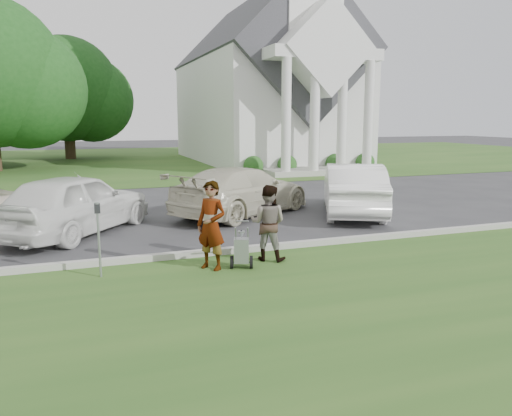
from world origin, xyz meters
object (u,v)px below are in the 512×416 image
church (266,75)px  parking_meter_near (98,231)px  car_d (353,189)px  person_right (268,223)px  person_left (211,226)px  car_b (75,203)px  striping_cart (242,251)px  car_c (242,191)px  tree_back (67,94)px

church → parking_meter_near: bearing=-117.5°
car_d → person_right: bearing=67.9°
person_left → person_right: bearing=60.4°
car_b → parking_meter_near: bearing=134.2°
striping_cart → car_b: size_ratio=0.20×
striping_cart → car_c: bearing=91.2°
car_d → striping_cart: bearing=66.2°
striping_cart → person_left: bearing=-174.1°
church → car_c: (-7.65, -18.22, -5.18)m
person_right → striping_cart: bearing=62.9°
tree_back → car_d: (8.71, -26.17, -3.92)m
church → person_right: size_ratio=14.86×
car_c → church: bearing=-56.1°
striping_cart → car_c: car_c is taller
tree_back → striping_cart: size_ratio=9.85×
person_left → parking_meter_near: person_left is taller
striping_cart → person_right: person_right is taller
car_c → tree_back: bearing=-21.3°
car_b → car_d: size_ratio=0.98×
tree_back → striping_cart: bearing=-83.3°
parking_meter_near → person_right: bearing=0.6°
church → parking_meter_near: size_ratio=16.44×
striping_cart → parking_meter_near: size_ratio=0.67×
church → tree_back: church is taller
person_left → car_c: 5.84m
person_left → person_right: (1.30, 0.24, -0.08)m
church → striping_cart: (-9.44, -23.69, -5.58)m
tree_back → car_b: (0.41, -26.19, -3.91)m
tree_back → person_right: tree_back is taller
church → tree_back: 14.77m
car_c → person_right: bearing=134.7°
striping_cart → car_b: bearing=145.1°
striping_cart → car_b: car_b is taller
striping_cart → car_b: 5.42m
striping_cart → parking_meter_near: 2.81m
tree_back → striping_cart: 31.08m
parking_meter_near → car_b: 4.06m
church → person_right: 25.42m
person_left → car_d: (5.73, 4.26, -0.09)m
striping_cart → car_d: car_d is taller
church → car_b: (-12.60, -19.32, -5.12)m
striping_cart → car_c: size_ratio=0.19×
church → car_c: 20.43m
tree_back → car_b: 26.48m
person_right → car_c: person_right is taller
car_b → person_left: bearing=159.4°
tree_back → car_d: 27.86m
car_b → car_d: bearing=-141.8°
person_right → car_d: bearing=-102.8°
church → striping_cart: church is taller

